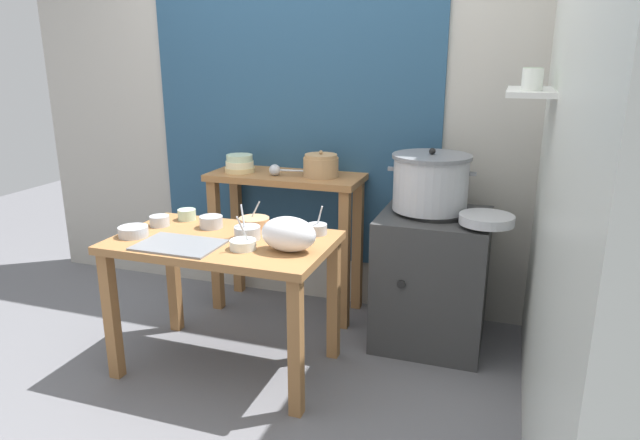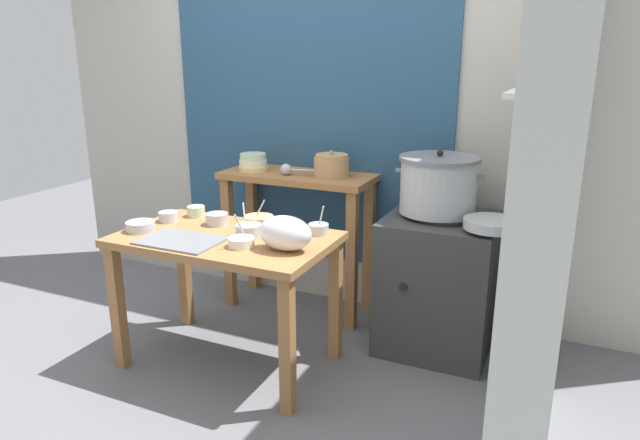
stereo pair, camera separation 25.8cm
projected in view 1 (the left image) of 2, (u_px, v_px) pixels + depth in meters
ground_plane at (249, 374)px, 2.95m from camera, size 9.00×9.00×0.00m
wall_back at (330, 105)px, 3.56m from camera, size 4.40×0.12×2.60m
wall_right at (566, 132)px, 2.33m from camera, size 0.30×3.20×2.60m
prep_table at (224, 259)px, 2.87m from camera, size 1.10×0.66×0.72m
back_shelf_table at (286, 208)px, 3.55m from camera, size 0.96×0.40×0.90m
stove_block at (432, 278)px, 3.22m from camera, size 0.60×0.61×0.78m
steamer_pot at (431, 182)px, 3.10m from camera, size 0.48×0.43×0.35m
clay_pot at (321, 166)px, 3.40m from camera, size 0.21×0.21×0.16m
bowl_stack_enamel at (240, 164)px, 3.54m from camera, size 0.19×0.19×0.11m
ladle at (276, 170)px, 3.43m from camera, size 0.26×0.08×0.07m
serving_tray at (179, 245)px, 2.72m from camera, size 0.40×0.28×0.01m
plastic_bag at (289, 234)px, 2.63m from camera, size 0.27×0.17×0.17m
wide_pan at (487, 219)px, 2.87m from camera, size 0.28×0.28×0.05m
prep_bowl_0 at (317, 228)px, 2.90m from camera, size 0.11×0.11×0.15m
prep_bowl_1 at (247, 232)px, 2.82m from camera, size 0.13×0.13×0.17m
prep_bowl_2 at (160, 220)px, 3.04m from camera, size 0.11×0.11×0.06m
prep_bowl_3 at (211, 221)px, 3.01m from camera, size 0.12×0.12×0.06m
prep_bowl_4 at (133, 231)px, 2.86m from camera, size 0.15×0.15×0.05m
prep_bowl_5 at (254, 222)px, 3.01m from camera, size 0.16×0.16×0.14m
prep_bowl_6 at (282, 230)px, 2.88m from camera, size 0.11×0.11×0.05m
prep_bowl_7 at (187, 214)px, 3.15m from camera, size 0.10×0.10×0.06m
prep_bowl_8 at (243, 244)px, 2.67m from camera, size 0.13×0.13×0.17m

